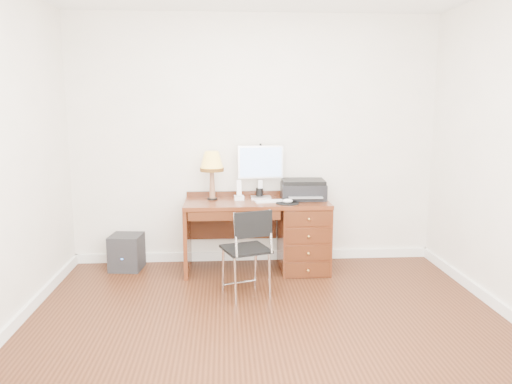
{
  "coord_description": "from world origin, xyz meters",
  "views": [
    {
      "loc": [
        -0.33,
        -3.71,
        1.74
      ],
      "look_at": [
        -0.02,
        1.2,
        0.88
      ],
      "focal_mm": 35.0,
      "sensor_mm": 36.0,
      "label": 1
    }
  ],
  "objects": [
    {
      "name": "pen_cup",
      "position": [
        0.04,
        1.61,
        0.8
      ],
      "size": [
        0.08,
        0.08,
        0.1
      ],
      "primitive_type": "cylinder",
      "color": "black",
      "rests_on": "desk"
    },
    {
      "name": "equipment_box",
      "position": [
        -1.39,
        1.5,
        0.19
      ],
      "size": [
        0.36,
        0.36,
        0.38
      ],
      "primitive_type": "cube",
      "rotation": [
        0.0,
        0.0,
        -0.12
      ],
      "color": "black",
      "rests_on": "ground"
    },
    {
      "name": "keyboard",
      "position": [
        0.17,
        1.34,
        0.76
      ],
      "size": [
        0.39,
        0.17,
        0.01
      ],
      "primitive_type": "cube",
      "rotation": [
        0.0,
        0.0,
        0.17
      ],
      "color": "white",
      "rests_on": "desk"
    },
    {
      "name": "desk",
      "position": [
        0.32,
        1.4,
        0.41
      ],
      "size": [
        1.5,
        0.67,
        0.75
      ],
      "color": "#5B2713",
      "rests_on": "ground"
    },
    {
      "name": "phone",
      "position": [
        -0.18,
        1.46,
        0.81
      ],
      "size": [
        0.11,
        0.11,
        0.21
      ],
      "rotation": [
        0.0,
        0.0,
        0.07
      ],
      "color": "white",
      "rests_on": "desk"
    },
    {
      "name": "chair",
      "position": [
        -0.15,
        0.62,
        0.5
      ],
      "size": [
        0.49,
        0.5,
        0.83
      ],
      "rotation": [
        0.0,
        0.0,
        0.33
      ],
      "color": "black",
      "rests_on": "ground"
    },
    {
      "name": "leg_lamp",
      "position": [
        -0.46,
        1.49,
        1.13
      ],
      "size": [
        0.25,
        0.25,
        0.51
      ],
      "color": "black",
      "rests_on": "desk"
    },
    {
      "name": "mouse_pad",
      "position": [
        0.31,
        1.23,
        0.76
      ],
      "size": [
        0.24,
        0.24,
        0.05
      ],
      "color": "black",
      "rests_on": "desk"
    },
    {
      "name": "printer",
      "position": [
        0.5,
        1.48,
        0.85
      ],
      "size": [
        0.48,
        0.38,
        0.21
      ],
      "rotation": [
        0.0,
        0.0,
        -0.04
      ],
      "color": "black",
      "rests_on": "desk"
    },
    {
      "name": "room_shell",
      "position": [
        0.0,
        0.63,
        0.05
      ],
      "size": [
        4.0,
        4.0,
        4.0
      ],
      "color": "white",
      "rests_on": "ground"
    },
    {
      "name": "monitor",
      "position": [
        0.06,
        1.59,
        1.1
      ],
      "size": [
        0.49,
        0.17,
        0.56
      ],
      "rotation": [
        0.0,
        0.0,
        0.06
      ],
      "color": "silver",
      "rests_on": "desk"
    },
    {
      "name": "ground",
      "position": [
        0.0,
        0.0,
        0.0
      ],
      "size": [
        4.0,
        4.0,
        0.0
      ],
      "primitive_type": "plane",
      "color": "#34180B",
      "rests_on": "ground"
    }
  ]
}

